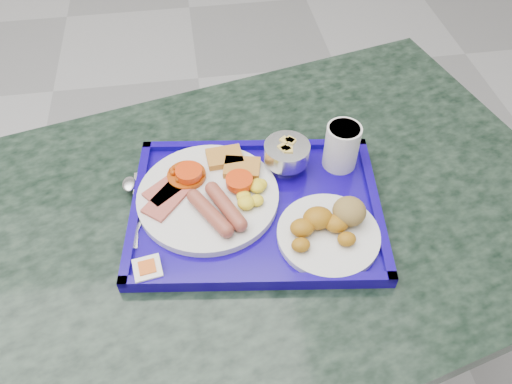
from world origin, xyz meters
TOP-DOWN VIEW (x-y plane):
  - floor at (0.00, 0.00)m, footprint 6.00×6.00m
  - table at (0.74, -0.07)m, footprint 1.29×1.00m
  - tray at (0.73, -0.08)m, footprint 0.48×0.38m
  - main_plate at (0.65, -0.05)m, footprint 0.25×0.25m
  - bread_plate at (0.84, -0.16)m, footprint 0.17×0.17m
  - fruit_bowl at (0.80, 0.01)m, footprint 0.09×0.09m
  - juice_cup at (0.90, 0.00)m, footprint 0.06×0.06m
  - spoon at (0.51, -0.01)m, footprint 0.07×0.15m
  - knife at (0.51, -0.05)m, footprint 0.02×0.17m
  - jam_packet at (0.53, -0.19)m, footprint 0.05×0.05m

SIDE VIEW (x-z plane):
  - floor at x=0.00m, z-range 0.00..0.00m
  - table at x=0.74m, z-range 0.17..0.89m
  - tray at x=0.73m, z-range 0.71..0.74m
  - knife at x=0.51m, z-range 0.73..0.73m
  - spoon at x=0.51m, z-range 0.73..0.74m
  - jam_packet at x=0.53m, z-range 0.73..0.74m
  - main_plate at x=0.65m, z-range 0.72..0.76m
  - bread_plate at x=0.84m, z-range 0.72..0.77m
  - fruit_bowl at x=0.80m, z-range 0.74..0.80m
  - juice_cup at x=0.90m, z-range 0.73..0.82m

